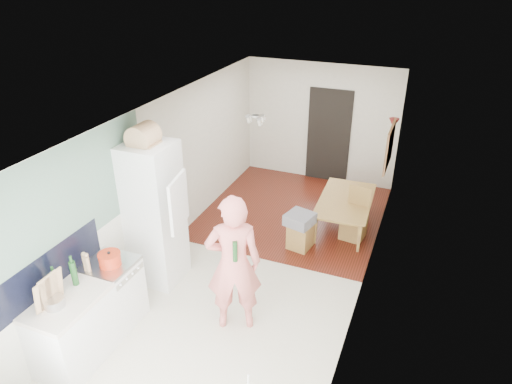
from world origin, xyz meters
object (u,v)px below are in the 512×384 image
Objects in this scene: person at (233,253)px; stool at (300,236)px; dining_chair at (355,215)px; dining_table at (346,216)px.

stool is at bearing -122.72° from person.
person is at bearing -103.38° from dining_chair.
person reaches higher than stool.
stool is at bearing -132.16° from dining_chair.
dining_chair is (1.03, 2.65, -0.67)m from person.
dining_table is at bearing 130.60° from dining_chair.
dining_table reaches higher than stool.
dining_table is 2.96× the size of stool.
person reaches higher than dining_table.
dining_chair is 1.01m from stool.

